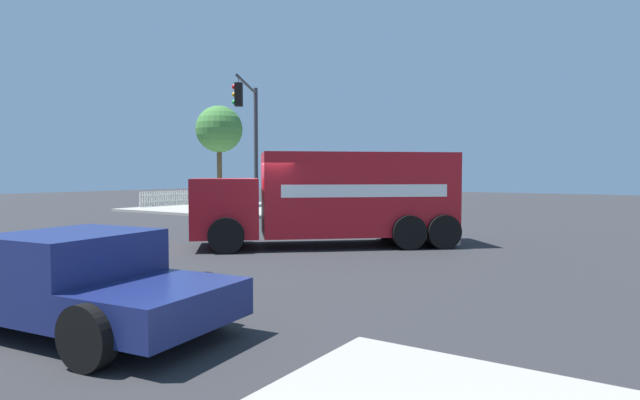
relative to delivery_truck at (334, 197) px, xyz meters
name	(u,v)px	position (x,y,z in m)	size (l,w,h in m)	color
ground_plane	(272,247)	(1.25, -1.42, -1.47)	(100.00, 100.00, 0.00)	#2B2B2D
sidewalk_corner_near	(240,208)	(-10.70, -13.37, -1.40)	(10.49, 10.49, 0.14)	#9E998E
delivery_truck	(334,197)	(0.00, 0.00, 0.00)	(7.07, 7.51, 2.82)	#AD141E
traffic_light_primary	(251,129)	(-5.21, -7.76, 2.81)	(4.24, 2.63, 6.25)	#38383D
pickup_navy	(64,277)	(9.48, 1.36, -0.74)	(2.71, 5.39, 1.38)	navy
pedestrian_near_corner	(237,192)	(-10.09, -12.99, -0.40)	(0.52, 0.29, 1.65)	gray
picket_fence_run	(183,197)	(-10.70, -18.37, -0.85)	(6.94, 0.05, 0.95)	silver
shade_tree_near	(219,130)	(-11.04, -15.35, 3.50)	(2.96, 2.96, 6.35)	brown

